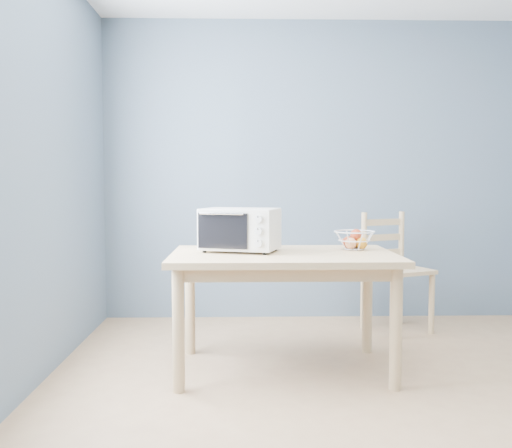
{
  "coord_description": "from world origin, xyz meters",
  "views": [
    {
      "loc": [
        -0.81,
        -2.76,
        1.18
      ],
      "look_at": [
        -0.72,
        0.83,
        0.93
      ],
      "focal_mm": 40.0,
      "sensor_mm": 36.0,
      "label": 1
    }
  ],
  "objects_px": {
    "dining_table": "(283,269)",
    "fruit_basket": "(354,240)",
    "dining_chair": "(394,272)",
    "toaster_oven": "(237,229)"
  },
  "relations": [
    {
      "from": "fruit_basket",
      "to": "dining_chair",
      "type": "distance_m",
      "value": 1.03
    },
    {
      "from": "toaster_oven",
      "to": "fruit_basket",
      "type": "height_order",
      "value": "toaster_oven"
    },
    {
      "from": "toaster_oven",
      "to": "dining_chair",
      "type": "relative_size",
      "value": 0.57
    },
    {
      "from": "fruit_basket",
      "to": "dining_chair",
      "type": "height_order",
      "value": "dining_chair"
    },
    {
      "from": "dining_table",
      "to": "toaster_oven",
      "type": "relative_size",
      "value": 2.58
    },
    {
      "from": "toaster_oven",
      "to": "fruit_basket",
      "type": "distance_m",
      "value": 0.77
    },
    {
      "from": "dining_table",
      "to": "fruit_basket",
      "type": "height_order",
      "value": "fruit_basket"
    },
    {
      "from": "fruit_basket",
      "to": "dining_table",
      "type": "bearing_deg",
      "value": -162.15
    },
    {
      "from": "toaster_oven",
      "to": "fruit_basket",
      "type": "bearing_deg",
      "value": 22.65
    },
    {
      "from": "dining_table",
      "to": "fruit_basket",
      "type": "distance_m",
      "value": 0.53
    }
  ]
}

